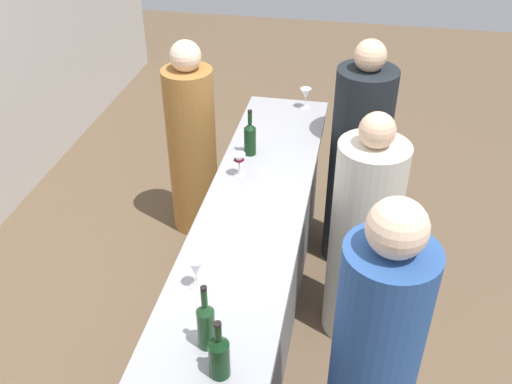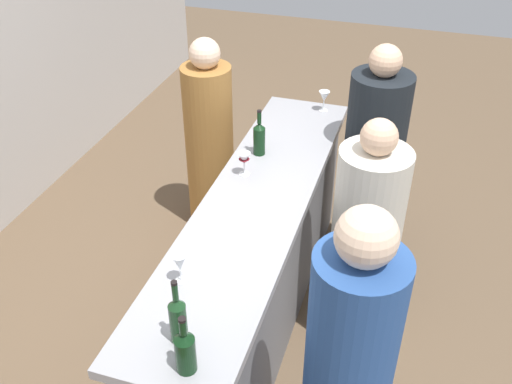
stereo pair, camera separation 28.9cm
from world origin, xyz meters
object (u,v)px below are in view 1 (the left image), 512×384
at_px(person_right_guest, 363,240).
at_px(wine_bottle_center_dark_green, 250,138).
at_px(wine_glass_near_left, 306,94).
at_px(person_left_guest, 372,373).
at_px(wine_glass_near_right, 239,160).
at_px(person_center_guest, 357,167).
at_px(person_server_behind, 192,148).
at_px(wine_bottle_leftmost_dark_green, 219,355).
at_px(wine_glass_near_center, 196,269).
at_px(wine_bottle_second_left_olive_green, 206,324).

bearing_deg(person_right_guest, wine_bottle_center_dark_green, -14.16).
bearing_deg(wine_glass_near_left, person_left_guest, -165.06).
height_order(wine_bottle_center_dark_green, wine_glass_near_left, wine_bottle_center_dark_green).
relative_size(wine_bottle_center_dark_green, wine_glass_near_right, 2.06).
xyz_separation_m(person_left_guest, person_center_guest, (1.69, 0.14, -0.03)).
relative_size(person_left_guest, person_server_behind, 1.13).
bearing_deg(wine_bottle_center_dark_green, wine_glass_near_left, -20.09).
distance_m(wine_bottle_center_dark_green, person_center_guest, 0.81).
distance_m(wine_bottle_leftmost_dark_green, person_left_guest, 0.71).
xyz_separation_m(wine_glass_near_center, person_right_guest, (0.83, -0.73, -0.39)).
xyz_separation_m(wine_glass_near_right, person_server_behind, (0.73, 0.51, -0.39)).
distance_m(person_left_guest, person_right_guest, 1.00).
height_order(wine_glass_near_center, person_center_guest, person_center_guest).
relative_size(wine_bottle_center_dark_green, person_right_guest, 0.20).
xyz_separation_m(wine_bottle_second_left_olive_green, wine_glass_near_left, (2.17, -0.12, -0.02)).
relative_size(wine_bottle_second_left_olive_green, wine_glass_near_right, 2.23).
relative_size(wine_glass_near_right, person_server_behind, 0.10).
distance_m(wine_glass_near_left, person_center_guest, 0.62).
relative_size(wine_bottle_second_left_olive_green, wine_bottle_center_dark_green, 1.08).
xyz_separation_m(wine_glass_near_right, person_right_guest, (-0.10, -0.73, -0.39)).
distance_m(wine_glass_near_left, wine_glass_near_center, 1.88).
xyz_separation_m(person_center_guest, person_right_guest, (-0.69, -0.07, -0.06)).
bearing_deg(wine_glass_near_left, wine_bottle_leftmost_dark_green, 178.96).
distance_m(wine_bottle_second_left_olive_green, person_center_guest, 1.94).
xyz_separation_m(person_right_guest, person_server_behind, (0.82, 1.25, 0.00)).
bearing_deg(wine_glass_near_left, wine_glass_near_center, 172.19).
relative_size(wine_bottle_second_left_olive_green, wine_glass_near_center, 2.11).
relative_size(wine_bottle_center_dark_green, person_left_guest, 0.18).
xyz_separation_m(wine_bottle_second_left_olive_green, person_left_guest, (0.15, -0.66, -0.32)).
distance_m(person_left_guest, person_center_guest, 1.69).
distance_m(wine_bottle_center_dark_green, person_right_guest, 0.89).
bearing_deg(wine_bottle_second_left_olive_green, person_server_behind, 18.38).
distance_m(wine_glass_near_center, person_center_guest, 1.69).
bearing_deg(wine_glass_near_right, wine_bottle_leftmost_dark_green, -170.73).
xyz_separation_m(wine_bottle_leftmost_dark_green, person_server_behind, (2.09, 0.73, -0.39)).
relative_size(wine_bottle_second_left_olive_green, person_left_guest, 0.19).
xyz_separation_m(wine_bottle_leftmost_dark_green, wine_glass_near_right, (1.36, 0.22, -0.00)).
relative_size(wine_bottle_leftmost_dark_green, wine_glass_near_center, 1.83).
bearing_deg(wine_glass_near_right, person_center_guest, -48.22).
height_order(wine_glass_near_left, person_center_guest, person_center_guest).
bearing_deg(wine_bottle_leftmost_dark_green, wine_glass_near_center, 26.02).
bearing_deg(wine_bottle_second_left_olive_green, wine_bottle_center_dark_green, 4.94).
bearing_deg(wine_bottle_second_left_olive_green, wine_glass_near_left, -3.23).
height_order(wine_glass_near_right, person_right_guest, person_right_guest).
bearing_deg(wine_glass_near_center, person_server_behind, 17.48).
bearing_deg(person_right_guest, person_left_guest, 105.46).
distance_m(wine_glass_near_right, person_left_guest, 1.39).
relative_size(wine_bottle_leftmost_dark_green, person_center_guest, 0.17).
bearing_deg(wine_glass_near_right, person_server_behind, 35.15).
height_order(wine_bottle_leftmost_dark_green, wine_bottle_center_dark_green, wine_bottle_center_dark_green).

